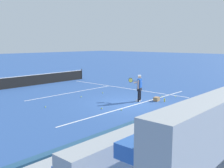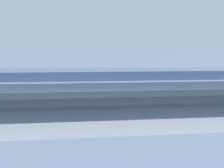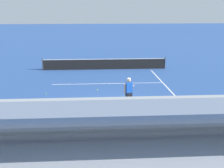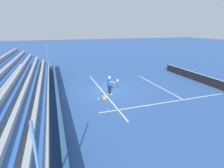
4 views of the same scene
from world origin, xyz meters
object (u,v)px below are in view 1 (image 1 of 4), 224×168
at_px(tennis_ball_midcourt, 81,97).
at_px(tennis_ball_toward_net, 121,110).
at_px(ball_box_cardboard, 157,99).
at_px(water_bottle, 165,100).
at_px(tennis_net, 36,80).
at_px(tennis_ball_near_player, 103,93).
at_px(tennis_ball_on_baseline, 162,96).
at_px(tennis_player, 139,88).
at_px(tennis_ball_far_left, 175,97).
at_px(tennis_ball_by_box, 45,107).
at_px(tennis_ball_far_right, 102,108).

distance_m(tennis_ball_midcourt, tennis_ball_toward_net, 4.50).
xyz_separation_m(ball_box_cardboard, water_bottle, (0.12, -0.53, -0.02)).
distance_m(tennis_ball_midcourt, tennis_net, 7.14).
relative_size(tennis_ball_midcourt, tennis_ball_near_player, 1.00).
bearing_deg(tennis_ball_on_baseline, tennis_net, 105.47).
height_order(ball_box_cardboard, tennis_ball_midcourt, ball_box_cardboard).
bearing_deg(ball_box_cardboard, tennis_player, 136.02).
height_order(tennis_ball_far_left, tennis_ball_midcourt, same).
xyz_separation_m(tennis_ball_near_player, water_bottle, (0.59, -4.98, 0.08)).
height_order(tennis_ball_far_left, tennis_net, tennis_net).
relative_size(ball_box_cardboard, tennis_ball_near_player, 6.06).
xyz_separation_m(tennis_ball_toward_net, tennis_ball_on_baseline, (4.80, 0.30, 0.00)).
distance_m(tennis_ball_by_box, water_bottle, 7.46).
height_order(tennis_ball_near_player, tennis_net, tennis_net).
height_order(tennis_ball_near_player, tennis_ball_far_right, same).
bearing_deg(tennis_ball_on_baseline, tennis_player, 170.69).
distance_m(tennis_ball_on_baseline, tennis_ball_by_box, 8.06).
bearing_deg(tennis_ball_far_left, tennis_ball_near_player, 116.99).
xyz_separation_m(tennis_player, tennis_ball_toward_net, (-2.56, -0.67, -0.86)).
distance_m(tennis_ball_toward_net, water_bottle, 3.59).
bearing_deg(tennis_ball_far_left, tennis_ball_midcourt, 132.62).
xyz_separation_m(tennis_ball_far_left, tennis_ball_by_box, (-7.84, 4.20, 0.00)).
xyz_separation_m(tennis_ball_midcourt, tennis_ball_far_right, (-1.39, -3.36, 0.00)).
relative_size(tennis_player, tennis_net, 0.15).
relative_size(tennis_ball_far_left, tennis_ball_on_baseline, 1.00).
bearing_deg(tennis_ball_by_box, water_bottle, -36.37).
distance_m(tennis_ball_far_right, water_bottle, 4.39).
height_order(tennis_player, tennis_ball_by_box, tennis_player).
relative_size(tennis_ball_on_baseline, tennis_ball_far_right, 1.00).
height_order(tennis_ball_far_left, tennis_ball_toward_net, same).
xyz_separation_m(tennis_ball_toward_net, tennis_ball_by_box, (-2.48, 3.75, 0.00)).
distance_m(tennis_ball_toward_net, tennis_ball_on_baseline, 4.81).
bearing_deg(tennis_ball_far_right, water_bottle, -23.21).
xyz_separation_m(tennis_ball_toward_net, tennis_ball_near_player, (2.94, 4.32, 0.00)).
relative_size(tennis_ball_far_left, tennis_ball_far_right, 1.00).
xyz_separation_m(tennis_ball_near_player, tennis_ball_on_baseline, (1.86, -4.02, 0.00)).
bearing_deg(tennis_ball_far_left, tennis_ball_on_baseline, 126.95).
bearing_deg(tennis_player, ball_box_cardboard, -43.98).
bearing_deg(tennis_player, tennis_ball_near_player, 84.14).
xyz_separation_m(tennis_ball_near_player, tennis_ball_by_box, (-5.42, -0.56, 0.00)).
bearing_deg(tennis_ball_by_box, tennis_ball_midcourt, 11.11).
relative_size(tennis_ball_midcourt, tennis_ball_toward_net, 1.00).
bearing_deg(tennis_ball_on_baseline, water_bottle, -142.87).
bearing_deg(tennis_net, tennis_ball_toward_net, -98.45).
bearing_deg(tennis_player, tennis_ball_far_right, 172.68).
xyz_separation_m(tennis_ball_by_box, tennis_ball_far_right, (1.97, -2.69, 0.00)).
height_order(tennis_ball_toward_net, tennis_ball_by_box, same).
bearing_deg(tennis_ball_toward_net, tennis_ball_by_box, 123.43).
height_order(ball_box_cardboard, tennis_ball_on_baseline, ball_box_cardboard).
bearing_deg(tennis_ball_midcourt, tennis_net, 83.40).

